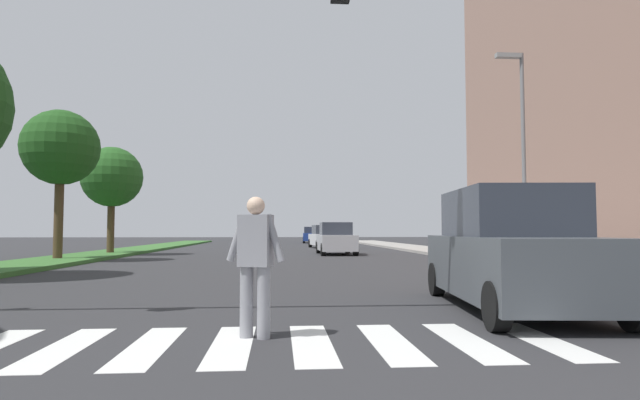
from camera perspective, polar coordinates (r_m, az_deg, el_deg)
The scene contains 12 objects.
ground_plane at distance 28.79m, azimuth -4.65°, elevation -5.85°, with size 140.00×140.00×0.00m, color #2D2D30.
crosswalk at distance 6.15m, azimuth -5.25°, elevation -15.30°, with size 6.75×2.20×0.01m.
median_strip at distance 28.20m, azimuth -22.78°, elevation -5.50°, with size 2.91×64.00×0.15m, color #386B2D.
tree_far at distance 24.26m, azimuth -26.32°, elevation 5.04°, with size 3.10×3.10×6.10m.
tree_distant at distance 29.24m, azimuth -21.64°, elevation 2.29°, with size 3.10×3.10×5.45m.
sidewalk_right at distance 28.32m, azimuth 14.53°, elevation -5.64°, with size 3.00×64.00×0.15m, color #9E9991.
street_lamp_right at distance 20.18m, azimuth 20.94°, elevation 6.36°, with size 1.02×0.24×7.50m.
pedestrian_performer at distance 6.39m, azimuth -7.02°, elevation -6.42°, with size 0.73×0.35×1.69m.
suv_crossing at distance 9.19m, azimuth 20.10°, elevation -5.31°, with size 2.36×4.76×1.97m.
sedan_midblock at distance 28.00m, azimuth 1.74°, elevation -4.32°, with size 1.88×4.02×1.70m.
sedan_distant at distance 38.13m, azimuth 0.48°, elevation -4.07°, with size 2.15×4.55×1.66m.
sedan_far_horizon at distance 53.75m, azimuth -0.91°, elevation -3.86°, with size 1.99×4.42×1.64m.
Camera 1 is at (0.07, 1.24, 1.28)m, focal length 29.51 mm.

